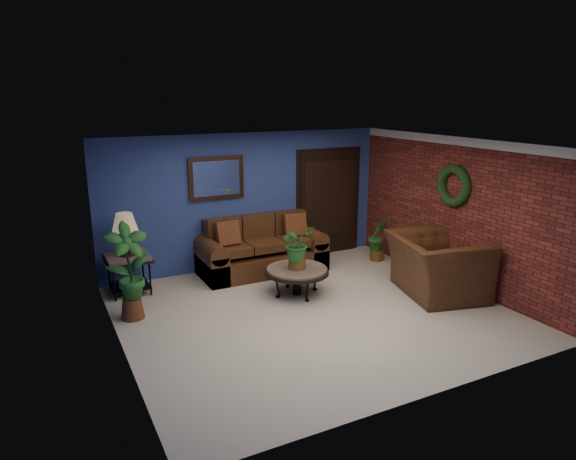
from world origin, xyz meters
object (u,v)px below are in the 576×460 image
armchair (437,266)px  sofa (261,253)px  side_chair (292,237)px  table_lamp (125,229)px  coffee_table (297,272)px  end_table (128,264)px

armchair → sofa: bearing=55.7°
armchair → side_chair: bearing=44.5°
sofa → table_lamp: size_ratio=3.38×
sofa → coffee_table: (0.05, -1.34, 0.05)m
coffee_table → side_chair: (0.63, 1.38, 0.16)m
coffee_table → side_chair: size_ratio=1.07×
sofa → armchair: (2.08, -2.35, 0.14)m
armchair → table_lamp: bearing=76.7°
side_chair → end_table: bearing=176.1°
end_table → armchair: 5.02m
sofa → side_chair: bearing=2.9°
end_table → armchair: armchair is taller
sofa → table_lamp: bearing=-179.1°
end_table → table_lamp: bearing=45.0°
end_table → armchair: bearing=-27.5°
table_lamp → side_chair: (3.05, 0.07, -0.53)m
table_lamp → armchair: bearing=-27.5°
sofa → side_chair: sofa is taller
end_table → side_chair: side_chair is taller
coffee_table → armchair: bearing=-26.4°
end_table → table_lamp: table_lamp is taller
table_lamp → armchair: (4.45, -2.31, -0.60)m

